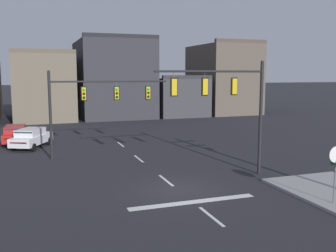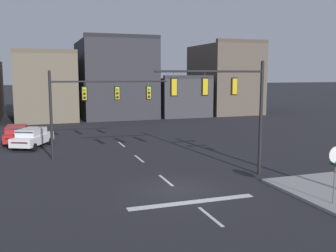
{
  "view_description": "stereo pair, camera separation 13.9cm",
  "coord_description": "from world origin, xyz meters",
  "px_view_note": "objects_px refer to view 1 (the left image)",
  "views": [
    {
      "loc": [
        -7.05,
        -18.44,
        6.12
      ],
      "look_at": [
        0.32,
        2.54,
        3.08
      ],
      "focal_mm": 41.35,
      "sensor_mm": 36.0,
      "label": 1
    },
    {
      "loc": [
        -6.92,
        -18.49,
        6.12
      ],
      "look_at": [
        0.32,
        2.54,
        3.08
      ],
      "focal_mm": 41.35,
      "sensor_mm": 36.0,
      "label": 2
    }
  ],
  "objects_px": {
    "car_lot_nearside": "(15,134)",
    "car_lot_middle": "(31,138)",
    "signal_mast_far_side": "(91,99)",
    "stop_sign": "(336,161)",
    "signal_mast_near_side": "(229,98)"
  },
  "relations": [
    {
      "from": "signal_mast_far_side",
      "to": "stop_sign",
      "type": "xyz_separation_m",
      "value": [
        8.93,
        -14.39,
        -2.12
      ]
    },
    {
      "from": "car_lot_middle",
      "to": "signal_mast_near_side",
      "type": "bearing_deg",
      "value": -50.8
    },
    {
      "from": "signal_mast_near_side",
      "to": "signal_mast_far_side",
      "type": "height_order",
      "value": "signal_mast_near_side"
    },
    {
      "from": "signal_mast_far_side",
      "to": "stop_sign",
      "type": "relative_size",
      "value": 3.03
    },
    {
      "from": "signal_mast_near_side",
      "to": "stop_sign",
      "type": "xyz_separation_m",
      "value": [
        2.2,
        -6.19,
        -2.56
      ]
    },
    {
      "from": "signal_mast_near_side",
      "to": "car_lot_middle",
      "type": "relative_size",
      "value": 1.45
    },
    {
      "from": "signal_mast_far_side",
      "to": "stop_sign",
      "type": "height_order",
      "value": "signal_mast_far_side"
    },
    {
      "from": "stop_sign",
      "to": "car_lot_middle",
      "type": "relative_size",
      "value": 0.6
    },
    {
      "from": "car_lot_middle",
      "to": "stop_sign",
      "type": "bearing_deg",
      "value": -56.17
    },
    {
      "from": "stop_sign",
      "to": "car_lot_middle",
      "type": "bearing_deg",
      "value": 123.83
    },
    {
      "from": "signal_mast_near_side",
      "to": "signal_mast_far_side",
      "type": "bearing_deg",
      "value": 129.42
    },
    {
      "from": "signal_mast_far_side",
      "to": "car_lot_nearside",
      "type": "height_order",
      "value": "signal_mast_far_side"
    },
    {
      "from": "signal_mast_near_side",
      "to": "stop_sign",
      "type": "relative_size",
      "value": 2.43
    },
    {
      "from": "car_lot_nearside",
      "to": "car_lot_middle",
      "type": "relative_size",
      "value": 0.96
    },
    {
      "from": "car_lot_nearside",
      "to": "car_lot_middle",
      "type": "height_order",
      "value": "same"
    }
  ]
}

